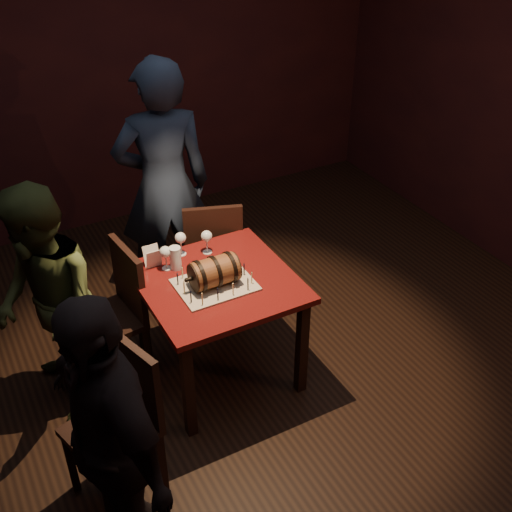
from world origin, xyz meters
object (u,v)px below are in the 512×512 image
(chair_left_rear, at_px, (117,308))
(chair_left_front, at_px, (122,414))
(pub_table, at_px, (218,295))
(wine_glass_right, at_px, (207,237))
(person_back, at_px, (164,187))
(person_left_rear, at_px, (47,308))
(barrel_cake, at_px, (214,272))
(chair_back, at_px, (213,251))
(pint_of_ale, at_px, (175,258))
(person_left_front, at_px, (108,440))
(wine_glass_mid, at_px, (181,239))
(wine_glass_left, at_px, (165,253))

(chair_left_rear, distance_m, chair_left_front, 0.89)
(pub_table, height_order, wine_glass_right, wine_glass_right)
(chair_left_front, distance_m, person_back, 1.77)
(chair_left_front, xyz_separation_m, person_back, (0.85, 1.49, 0.40))
(wine_glass_right, distance_m, person_left_rear, 1.05)
(barrel_cake, xyz_separation_m, wine_glass_right, (0.11, 0.35, 0.02))
(chair_back, height_order, chair_left_front, same)
(wine_glass_right, bearing_deg, pub_table, -103.76)
(barrel_cake, height_order, pint_of_ale, barrel_cake)
(chair_back, bearing_deg, pub_table, -112.28)
(barrel_cake, bearing_deg, person_left_front, -137.19)
(person_back, xyz_separation_m, person_left_front, (-1.01, -1.86, -0.14))
(barrel_cake, bearing_deg, wine_glass_mid, 95.91)
(chair_left_rear, bearing_deg, wine_glass_right, -1.57)
(pint_of_ale, distance_m, chair_left_front, 1.04)
(pub_table, bearing_deg, chair_left_front, -146.45)
(wine_glass_mid, xyz_separation_m, pint_of_ale, (-0.09, -0.13, -0.04))
(barrel_cake, bearing_deg, wine_glass_right, 72.21)
(chair_back, height_order, person_left_front, person_left_front)
(pub_table, height_order, chair_back, chair_back)
(barrel_cake, height_order, wine_glass_left, barrel_cake)
(chair_back, distance_m, chair_left_front, 1.56)
(person_back, height_order, person_left_rear, person_back)
(wine_glass_right, bearing_deg, person_left_rear, -175.48)
(pint_of_ale, xyz_separation_m, person_left_front, (-0.79, -1.13, -0.04))
(wine_glass_left, distance_m, wine_glass_mid, 0.18)
(wine_glass_mid, height_order, person_back, person_back)
(wine_glass_left, xyz_separation_m, chair_left_rear, (-0.32, 0.06, -0.35))
(pub_table, distance_m, barrel_cake, 0.22)
(barrel_cake, xyz_separation_m, wine_glass_mid, (-0.04, 0.41, 0.02))
(chair_left_rear, bearing_deg, pint_of_ale, -12.55)
(person_back, relative_size, person_left_front, 1.18)
(wine_glass_mid, relative_size, pint_of_ale, 1.07)
(wine_glass_left, xyz_separation_m, wine_glass_right, (0.30, 0.05, 0.00))
(barrel_cake, distance_m, person_left_rear, 0.97)
(pint_of_ale, xyz_separation_m, person_left_rear, (-0.80, -0.01, -0.08))
(chair_left_front, xyz_separation_m, person_left_rear, (-0.16, 0.75, 0.22))
(person_back, xyz_separation_m, person_left_rear, (-1.02, -0.74, -0.18))
(pint_of_ale, height_order, chair_left_front, chair_left_front)
(pint_of_ale, xyz_separation_m, chair_back, (0.42, 0.38, -0.30))
(barrel_cake, relative_size, wine_glass_left, 2.07)
(pint_of_ale, xyz_separation_m, chair_left_rear, (-0.38, 0.08, -0.30))
(pub_table, height_order, wine_glass_mid, wine_glass_mid)
(barrel_cake, bearing_deg, person_back, 84.92)
(pint_of_ale, relative_size, person_left_rear, 0.10)
(wine_glass_left, relative_size, person_left_front, 0.10)
(pint_of_ale, bearing_deg, barrel_cake, -64.78)
(chair_back, relative_size, person_left_front, 0.59)
(pub_table, distance_m, person_left_rear, 1.00)
(wine_glass_right, relative_size, person_left_rear, 0.11)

